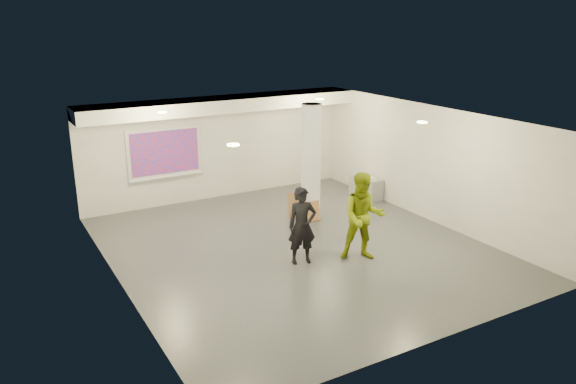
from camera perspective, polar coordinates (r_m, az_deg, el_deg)
floor at (r=13.07m, az=0.88°, el=-5.69°), size 8.00×9.00×0.01m
ceiling at (r=12.21m, az=0.94°, el=7.37°), size 8.00×9.00×0.01m
wall_back at (r=16.46m, az=-7.15°, el=4.55°), size 8.00×0.01×3.00m
wall_front at (r=9.22m, az=15.44°, el=-6.45°), size 8.00×0.01×3.00m
wall_left at (r=11.16m, az=-17.06°, el=-2.38°), size 0.01×9.00×3.00m
wall_right at (r=14.93m, az=14.24°, el=2.81°), size 0.01×9.00×3.00m
soffit_band at (r=15.72m, az=-6.53°, el=8.86°), size 8.00×1.10×0.36m
downlight_nw at (r=13.59m, az=-12.67°, el=7.90°), size 0.22×0.22×0.02m
downlight_ne at (r=15.46m, az=3.24°, el=9.40°), size 0.22×0.22×0.02m
downlight_sw at (r=9.91m, az=-5.59°, el=4.79°), size 0.22×0.22×0.02m
downlight_se at (r=12.34m, az=13.47°, el=6.91°), size 0.22×0.22×0.02m
column at (r=14.79m, az=2.34°, el=3.20°), size 0.52×0.52×3.00m
projection_screen at (r=15.88m, az=-12.41°, el=3.90°), size 2.10×0.13×1.42m
credenza at (r=16.71m, az=7.92°, el=0.49°), size 0.48×1.09×0.63m
papers_stack at (r=16.56m, az=8.20°, el=1.50°), size 0.33×0.40×0.02m
postit_pad at (r=16.77m, az=7.58°, el=1.74°), size 0.34×0.39×0.03m
cardboard_back at (r=14.99m, az=1.19°, el=-1.27°), size 0.64×0.34×0.66m
cardboard_front at (r=14.67m, az=2.39°, el=-1.98°), size 0.49×0.22×0.52m
woman at (r=12.02m, az=1.44°, el=-3.45°), size 0.70×0.55×1.70m
man at (r=12.28m, az=7.65°, el=-2.50°), size 1.19×1.10×1.96m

